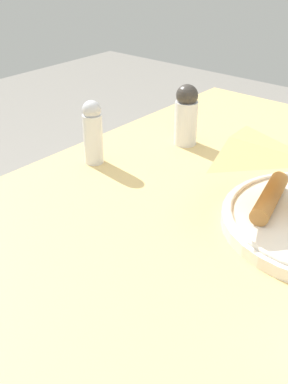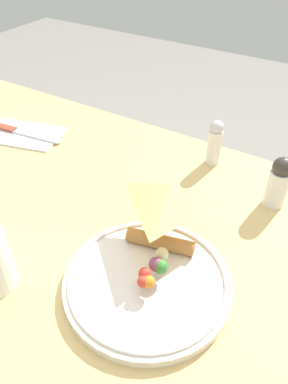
{
  "view_description": "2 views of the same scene",
  "coord_description": "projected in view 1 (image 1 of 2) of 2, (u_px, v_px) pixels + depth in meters",
  "views": [
    {
      "loc": [
        -0.33,
        -0.22,
        1.05
      ],
      "look_at": [
        0.04,
        0.09,
        0.78
      ],
      "focal_mm": 45.0,
      "sensor_mm": 36.0,
      "label": 1
    },
    {
      "loc": [
        0.39,
        -0.37,
        1.19
      ],
      "look_at": [
        0.1,
        0.11,
        0.73
      ],
      "focal_mm": 35.0,
      "sensor_mm": 36.0,
      "label": 2
    }
  ],
  "objects": [
    {
      "name": "pepper_shaker",
      "position": [
        186.0,
        115.0,
        0.82
      ],
      "size": [
        0.04,
        0.04,
        0.11
      ],
      "color": "silver",
      "rests_on": "dining_table"
    },
    {
      "name": "dining_table",
      "position": [
        182.0,
        358.0,
        0.55
      ],
      "size": [
        1.27,
        0.74,
        0.71
      ],
      "color": "#DBB770",
      "rests_on": "ground_plane"
    },
    {
      "name": "salt_shaker",
      "position": [
        93.0,
        132.0,
        0.76
      ],
      "size": [
        0.03,
        0.03,
        0.1
      ],
      "color": "silver",
      "rests_on": "dining_table"
    }
  ]
}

